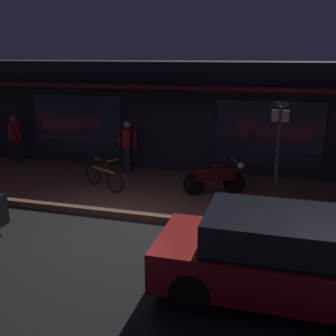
{
  "coord_description": "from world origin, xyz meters",
  "views": [
    {
      "loc": [
        3.55,
        -7.5,
        3.84
      ],
      "look_at": [
        0.76,
        2.4,
        0.95
      ],
      "focal_mm": 43.55,
      "sensor_mm": 36.0,
      "label": 1
    }
  ],
  "objects": [
    {
      "name": "ground_plane",
      "position": [
        0.0,
        0.0,
        0.0
      ],
      "size": [
        60.0,
        60.0,
        0.0
      ],
      "primitive_type": "plane",
      "color": "black"
    },
    {
      "name": "sidewalk_slab",
      "position": [
        0.0,
        3.0,
        0.07
      ],
      "size": [
        18.0,
        4.0,
        0.15
      ],
      "primitive_type": "cube",
      "color": "brown",
      "rests_on": "ground_plane"
    },
    {
      "name": "storefront_building",
      "position": [
        0.0,
        6.39,
        1.8
      ],
      "size": [
        18.0,
        3.3,
        3.6
      ],
      "color": "black",
      "rests_on": "ground_plane"
    },
    {
      "name": "motorcycle",
      "position": [
        1.94,
        2.97,
        0.65
      ],
      "size": [
        1.61,
        0.85,
        0.97
      ],
      "color": "black",
      "rests_on": "sidewalk_slab"
    },
    {
      "name": "bicycle_parked",
      "position": [
        -1.18,
        2.59,
        0.51
      ],
      "size": [
        1.49,
        0.79,
        0.91
      ],
      "color": "black",
      "rests_on": "sidewalk_slab"
    },
    {
      "name": "person_photographer",
      "position": [
        -5.3,
        4.4,
        1.03
      ],
      "size": [
        0.58,
        0.44,
        1.67
      ],
      "color": "#28232D",
      "rests_on": "sidewalk_slab"
    },
    {
      "name": "person_bystander",
      "position": [
        -1.1,
        4.27,
        1.03
      ],
      "size": [
        0.62,
        0.41,
        1.67
      ],
      "color": "#28232D",
      "rests_on": "sidewalk_slab"
    },
    {
      "name": "sign_post",
      "position": [
        3.5,
        3.32,
        1.51
      ],
      "size": [
        0.44,
        0.09,
        2.4
      ],
      "color": "#47474C",
      "rests_on": "sidewalk_slab"
    },
    {
      "name": "parked_car_across",
      "position": [
        3.69,
        -1.33,
        0.7
      ],
      "size": [
        4.1,
        1.78,
        1.42
      ],
      "color": "black",
      "rests_on": "ground_plane"
    }
  ]
}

